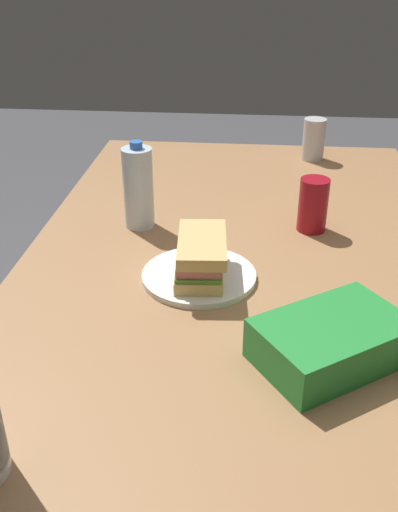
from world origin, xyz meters
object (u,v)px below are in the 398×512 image
object	(u,v)px
sandwich	(200,256)
soda_can_red	(313,205)
dining_table	(242,295)
paper_plate	(199,276)
chip_bag	(331,341)
soda_can_silver	(314,139)
water_bottle_tall	(138,188)

from	to	relation	value
sandwich	soda_can_red	distance (m)	0.34
dining_table	soda_can_red	bearing A→B (deg)	133.68
sandwich	dining_table	bearing A→B (deg)	141.31
paper_plate	chip_bag	xyz separation A→B (m)	(0.23, 0.23, 0.03)
soda_can_silver	soda_can_red	bearing A→B (deg)	-4.66
sandwich	chip_bag	distance (m)	0.32
soda_can_red	chip_bag	size ratio (longest dim) A/B	0.53
dining_table	water_bottle_tall	xyz separation A→B (m)	(-0.13, -0.24, 0.19)
chip_bag	soda_can_silver	distance (m)	0.96
chip_bag	soda_can_red	bearing A→B (deg)	-125.27
dining_table	water_bottle_tall	world-z (taller)	water_bottle_tall
soda_can_silver	paper_plate	bearing A→B (deg)	-20.47
dining_table	sandwich	distance (m)	0.20
soda_can_red	soda_can_silver	size ratio (longest dim) A/B	1.00
chip_bag	dining_table	bearing A→B (deg)	-100.72
paper_plate	soda_can_red	distance (m)	0.34
chip_bag	sandwich	bearing A→B (deg)	-79.30
dining_table	chip_bag	xyz separation A→B (m)	(0.33, 0.14, 0.13)
dining_table	paper_plate	distance (m)	0.17
soda_can_red	soda_can_silver	distance (m)	0.49
water_bottle_tall	soda_can_silver	distance (m)	0.67
dining_table	water_bottle_tall	size ratio (longest dim) A/B	7.57
paper_plate	soda_can_silver	xyz separation A→B (m)	(-0.73, 0.27, 0.06)
dining_table	chip_bag	bearing A→B (deg)	23.88
paper_plate	water_bottle_tall	bearing A→B (deg)	-144.92
paper_plate	soda_can_silver	distance (m)	0.79
water_bottle_tall	soda_can_silver	xyz separation A→B (m)	(-0.51, 0.43, -0.03)
chip_bag	water_bottle_tall	world-z (taller)	water_bottle_tall
dining_table	soda_can_silver	xyz separation A→B (m)	(-0.64, 0.19, 0.16)
dining_table	chip_bag	distance (m)	0.38
water_bottle_tall	sandwich	bearing A→B (deg)	35.02
dining_table	sandwich	bearing A→B (deg)	-38.69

